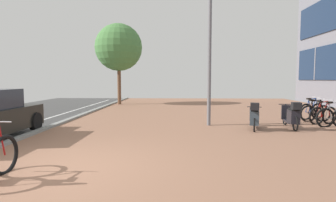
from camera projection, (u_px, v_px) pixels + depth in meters
ground at (136, 170)px, 5.39m from camera, size 21.00×40.00×0.13m
bicycle_rack_05 at (333, 117)px, 10.12m from camera, size 1.39×0.48×1.03m
bicycle_rack_06 at (323, 115)px, 10.79m from camera, size 1.31×0.52×0.99m
bicycle_rack_07 at (316, 113)px, 11.45m from camera, size 1.39×0.48×1.00m
bicycle_rack_08 at (312, 111)px, 12.10m from camera, size 1.36×0.62×1.02m
scooter_near at (292, 116)px, 9.76m from camera, size 0.56×1.84×1.01m
scooter_mid at (254, 117)px, 9.58m from camera, size 0.75×1.68×1.00m
lamp_post at (210, 28)px, 10.22m from camera, size 0.20×0.52×6.68m
street_tree at (119, 48)px, 19.02m from camera, size 3.27×3.27×5.62m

